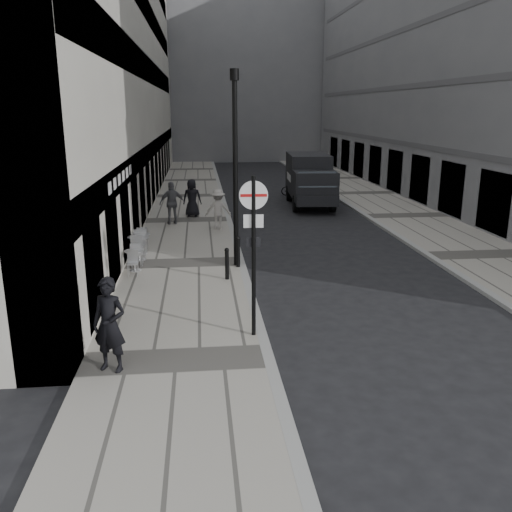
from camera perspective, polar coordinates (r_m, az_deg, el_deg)
The scene contains 19 objects.
ground at distance 9.77m, azimuth 3.38°, elevation -17.89°, with size 120.00×120.00×0.00m, color black.
sidewalk at distance 26.60m, azimuth -7.18°, elevation 3.69°, with size 4.00×60.00×0.12m, color gray.
far_sidewalk at distance 28.55m, azimuth 15.53°, elevation 4.05°, with size 4.00×60.00×0.12m, color gray.
building_left at distance 33.09m, azimuth -14.97°, elevation 21.13°, with size 4.00×45.00×18.00m, color beige.
building_right at distance 36.32m, azimuth 20.69°, elevation 21.72°, with size 6.00×45.00×20.00m, color slate.
building_far at distance 64.38m, azimuth -3.60°, elevation 20.27°, with size 24.00×16.00×22.00m, color slate.
walking_man at distance 11.43m, azimuth -15.18°, elevation -7.00°, with size 0.72×0.47×1.98m, color black.
sign_post at distance 12.31m, azimuth -0.26°, elevation 2.14°, with size 0.65×0.10×3.78m.
lamppost at distance 18.06m, azimuth -2.20°, elevation 10.05°, with size 0.29×0.29×6.44m.
bollard_near at distance 17.04m, azimuth -3.07°, elevation -0.92°, with size 0.13×0.13×0.95m, color black.
bollard_far at distance 18.36m, azimuth -1.89°, elevation 0.35°, with size 0.13×0.13×0.99m, color black.
panel_van at distance 31.02m, azimuth 5.67°, elevation 8.25°, with size 2.63×6.16×2.83m.
cyclist at distance 34.60m, azimuth 4.05°, elevation 7.50°, with size 1.69×0.76×1.76m.
pedestrian_a at distance 25.51m, azimuth -8.82°, elevation 5.54°, with size 1.16×0.48×1.98m, color #59595E.
pedestrian_b at distance 24.23m, azimuth -4.02°, elevation 4.94°, with size 1.15×0.66×1.78m, color #9E9892.
pedestrian_c at distance 27.20m, azimuth -6.74°, elevation 6.09°, with size 0.91×0.59×1.87m, color black.
cafe_table_near at distance 19.65m, azimuth -12.25°, elevation 1.02°, with size 0.77×1.74×0.99m.
cafe_table_mid at distance 20.48m, azimuth -12.00°, elevation 1.47°, with size 0.70×1.57×0.89m.
cafe_table_far at distance 18.35m, azimuth -12.67°, elevation -0.28°, with size 0.64×1.45×0.83m.
Camera 1 is at (-1.39, -8.06, 5.33)m, focal length 38.00 mm.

